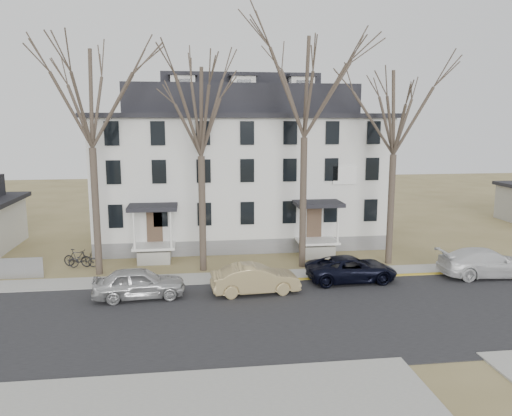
{
  "coord_description": "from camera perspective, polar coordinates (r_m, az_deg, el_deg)",
  "views": [
    {
      "loc": [
        -5.59,
        -18.96,
        8.73
      ],
      "look_at": [
        -1.94,
        9.0,
        3.82
      ],
      "focal_mm": 35.0,
      "sensor_mm": 36.0,
      "label": 1
    }
  ],
  "objects": [
    {
      "name": "ground",
      "position": [
        21.61,
        8.48,
        -14.06
      ],
      "size": [
        120.0,
        120.0,
        0.0
      ],
      "primitive_type": "plane",
      "color": "olive",
      "rests_on": "ground"
    },
    {
      "name": "main_road",
      "position": [
        23.39,
        7.11,
        -12.12
      ],
      "size": [
        120.0,
        10.0,
        0.04
      ],
      "primitive_type": "cube",
      "color": "#27272A",
      "rests_on": "ground"
    },
    {
      "name": "far_sidewalk",
      "position": [
        28.89,
        4.12,
        -7.74
      ],
      "size": [
        120.0,
        2.0,
        0.08
      ],
      "primitive_type": "cube",
      "color": "#A09F97",
      "rests_on": "ground"
    },
    {
      "name": "yellow_curb",
      "position": [
        29.46,
        14.13,
        -7.67
      ],
      "size": [
        14.0,
        0.25,
        0.06
      ],
      "primitive_type": "cube",
      "color": "gold",
      "rests_on": "ground"
    },
    {
      "name": "boarding_house",
      "position": [
        37.24,
        -1.88,
        4.71
      ],
      "size": [
        20.8,
        12.36,
        12.05
      ],
      "color": "slate",
      "rests_on": "ground"
    },
    {
      "name": "tree_far_left",
      "position": [
        29.31,
        -18.52,
        12.54
      ],
      "size": [
        8.4,
        8.4,
        13.72
      ],
      "color": "#473B31",
      "rests_on": "ground"
    },
    {
      "name": "tree_mid_left",
      "position": [
        28.78,
        -6.39,
        11.55
      ],
      "size": [
        7.8,
        7.8,
        12.74
      ],
      "color": "#473B31",
      "rests_on": "ground"
    },
    {
      "name": "tree_center",
      "position": [
        29.6,
        5.63,
        14.39
      ],
      "size": [
        9.0,
        9.0,
        14.7
      ],
      "color": "#473B31",
      "rests_on": "ground"
    },
    {
      "name": "tree_mid_right",
      "position": [
        31.21,
        15.66,
        11.12
      ],
      "size": [
        7.8,
        7.8,
        12.74
      ],
      "color": "#473B31",
      "rests_on": "ground"
    },
    {
      "name": "car_silver",
      "position": [
        25.73,
        -13.21,
        -8.42
      ],
      "size": [
        4.65,
        2.19,
        1.54
      ],
      "primitive_type": "imported",
      "rotation": [
        0.0,
        0.0,
        1.66
      ],
      "color": "#B4B4B4",
      "rests_on": "ground"
    },
    {
      "name": "car_tan",
      "position": [
        25.77,
        -0.09,
        -8.18
      ],
      "size": [
        4.6,
        1.89,
        1.48
      ],
      "primitive_type": "imported",
      "rotation": [
        0.0,
        0.0,
        1.64
      ],
      "color": "#9B8658",
      "rests_on": "ground"
    },
    {
      "name": "car_navy",
      "position": [
        28.14,
        10.84,
        -6.91
      ],
      "size": [
        5.0,
        2.38,
        1.38
      ],
      "primitive_type": "imported",
      "rotation": [
        0.0,
        0.0,
        1.59
      ],
      "color": "black",
      "rests_on": "ground"
    },
    {
      "name": "car_white",
      "position": [
        31.3,
        24.87,
        -5.75
      ],
      "size": [
        5.53,
        2.42,
        1.58
      ],
      "primitive_type": "imported",
      "rotation": [
        0.0,
        0.0,
        1.53
      ],
      "color": "silver",
      "rests_on": "ground"
    },
    {
      "name": "bicycle_left",
      "position": [
        31.92,
        -19.12,
        -5.71
      ],
      "size": [
        1.73,
        0.61,
        0.91
      ],
      "primitive_type": "imported",
      "rotation": [
        0.0,
        0.0,
        1.57
      ],
      "color": "black",
      "rests_on": "ground"
    },
    {
      "name": "bicycle_right",
      "position": [
        32.15,
        -19.71,
        -5.46
      ],
      "size": [
        1.89,
        1.04,
        1.09
      ],
      "primitive_type": "imported",
      "rotation": [
        0.0,
        0.0,
        1.27
      ],
      "color": "black",
      "rests_on": "ground"
    }
  ]
}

